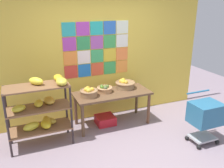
{
  "coord_description": "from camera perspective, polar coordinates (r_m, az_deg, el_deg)",
  "views": [
    {
      "loc": [
        -1.62,
        -2.82,
        2.38
      ],
      "look_at": [
        -0.11,
        0.85,
        0.99
      ],
      "focal_mm": 38.53,
      "sensor_mm": 36.0,
      "label": 1
    }
  ],
  "objects": [
    {
      "name": "fruit_basket_left",
      "position": [
        4.5,
        -5.53,
        -1.95
      ],
      "size": [
        0.34,
        0.34,
        0.18
      ],
      "color": "#926B47",
      "rests_on": "display_table"
    },
    {
      "name": "display_table",
      "position": [
        4.72,
        0.07,
        -2.99
      ],
      "size": [
        1.49,
        0.64,
        0.68
      ],
      "color": "brown",
      "rests_on": "ground"
    },
    {
      "name": "fruit_basket_back_left",
      "position": [
        4.9,
        3.05,
        -0.02
      ],
      "size": [
        0.41,
        0.41,
        0.19
      ],
      "color": "#8E6F4A",
      "rests_on": "display_table"
    },
    {
      "name": "banana_shelf_unit",
      "position": [
        4.2,
        -16.33,
        -5.21
      ],
      "size": [
        1.03,
        0.52,
        1.2
      ],
      "color": "#302627",
      "rests_on": "ground"
    },
    {
      "name": "produce_crate_under_table",
      "position": [
        4.92,
        -1.6,
        -8.51
      ],
      "size": [
        0.37,
        0.34,
        0.17
      ],
      "primitive_type": "cube",
      "color": "red",
      "rests_on": "ground"
    },
    {
      "name": "ground",
      "position": [
        4.02,
        6.32,
        -17.12
      ],
      "size": [
        9.33,
        9.33,
        0.0
      ],
      "primitive_type": "plane",
      "color": "gray"
    },
    {
      "name": "back_wall_with_art",
      "position": [
        4.87,
        -2.65,
        8.59
      ],
      "size": [
        4.59,
        0.07,
        2.96
      ],
      "color": "gold",
      "rests_on": "ground"
    },
    {
      "name": "shopping_cart",
      "position": [
        4.43,
        21.26,
        -6.87
      ],
      "size": [
        0.5,
        0.45,
        0.88
      ],
      "rotation": [
        0.0,
        0.0,
        0.15
      ],
      "color": "black",
      "rests_on": "ground"
    },
    {
      "name": "fruit_basket_centre",
      "position": [
        4.69,
        -1.78,
        -1.14
      ],
      "size": [
        0.31,
        0.31,
        0.14
      ],
      "color": "tan",
      "rests_on": "display_table"
    }
  ]
}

